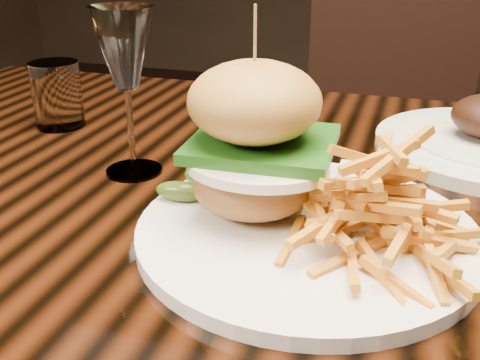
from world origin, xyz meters
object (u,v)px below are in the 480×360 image
(dining_table, at_px, (319,246))
(burger_plate, at_px, (308,182))
(wine_glass, at_px, (125,54))
(chair_far, at_px, (388,130))

(dining_table, xyz_separation_m, burger_plate, (0.00, -0.12, 0.14))
(burger_plate, relative_size, wine_glass, 1.66)
(dining_table, relative_size, wine_glass, 7.71)
(dining_table, height_order, wine_glass, wine_glass)
(wine_glass, bearing_deg, chair_far, 73.01)
(burger_plate, distance_m, wine_glass, 0.28)
(dining_table, xyz_separation_m, chair_far, (0.03, 0.89, -0.13))
(dining_table, height_order, chair_far, chair_far)
(wine_glass, height_order, chair_far, wine_glass)
(wine_glass, bearing_deg, burger_plate, -22.11)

